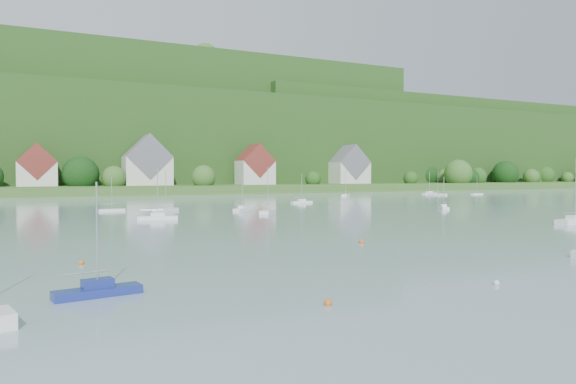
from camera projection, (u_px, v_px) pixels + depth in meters
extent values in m
cube|color=#2D5921|center=(128.00, 189.00, 193.06)|extent=(600.00, 60.00, 3.00)
cube|color=#1C4415|center=(104.00, 148.00, 260.03)|extent=(620.00, 160.00, 40.00)
cube|color=#1C4415|center=(126.00, 132.00, 259.58)|extent=(240.00, 130.00, 60.00)
cube|color=#1C4415|center=(391.00, 149.00, 311.11)|extent=(200.00, 110.00, 48.00)
sphere|color=#1B4B16|center=(545.00, 175.00, 284.37)|extent=(10.24, 10.24, 10.24)
sphere|color=#315C21|center=(458.00, 174.00, 236.22)|extent=(12.88, 12.88, 12.88)
sphere|color=black|center=(428.00, 175.00, 251.28)|extent=(10.46, 10.46, 10.46)
sphere|color=#1B4B16|center=(411.00, 178.00, 230.53)|extent=(6.45, 6.45, 6.45)
sphere|color=#315C21|center=(567.00, 178.00, 282.46)|extent=(6.37, 6.37, 6.37)
sphere|color=black|center=(454.00, 175.00, 253.20)|extent=(10.68, 10.68, 10.68)
sphere|color=black|center=(505.00, 174.00, 257.55)|extent=(12.85, 12.85, 12.85)
sphere|color=#315C21|center=(114.00, 178.00, 175.46)|extent=(8.19, 8.19, 8.19)
sphere|color=#315C21|center=(463.00, 175.00, 250.76)|extent=(10.50, 10.50, 10.50)
sphere|color=black|center=(470.00, 177.00, 244.80)|extent=(8.05, 8.05, 8.05)
sphere|color=#315C21|center=(254.00, 174.00, 206.00)|extent=(12.16, 12.16, 12.16)
sphere|color=#315C21|center=(204.00, 177.00, 184.77)|extent=(8.73, 8.73, 8.73)
sphere|color=#1B4B16|center=(532.00, 177.00, 267.77)|extent=(7.74, 7.74, 7.74)
sphere|color=#1B4B16|center=(477.00, 177.00, 249.15)|extent=(8.84, 8.84, 8.84)
sphere|color=#1B4B16|center=(313.00, 179.00, 205.77)|extent=(6.24, 6.24, 6.24)
sphere|color=black|center=(343.00, 177.00, 226.66)|extent=(8.16, 8.16, 8.16)
sphere|color=#315C21|center=(445.00, 177.00, 248.59)|extent=(8.09, 8.09, 8.09)
sphere|color=#315C21|center=(531.00, 177.00, 266.70)|extent=(8.14, 8.14, 8.14)
sphere|color=black|center=(81.00, 174.00, 173.24)|extent=(11.92, 11.92, 11.92)
sphere|color=#1B4B16|center=(192.00, 66.00, 257.78)|extent=(12.83, 12.83, 12.83)
sphere|color=#315C21|center=(8.00, 45.00, 211.89)|extent=(8.18, 8.18, 8.18)
sphere|color=#1B4B16|center=(104.00, 68.00, 263.37)|extent=(12.73, 12.73, 12.73)
sphere|color=#1B4B16|center=(282.00, 70.00, 267.31)|extent=(11.50, 11.50, 11.50)
sphere|color=#1B4B16|center=(220.00, 76.00, 284.83)|extent=(14.65, 14.65, 14.65)
sphere|color=#315C21|center=(205.00, 57.00, 236.29)|extent=(11.95, 11.95, 11.95)
sphere|color=#1B4B16|center=(348.00, 75.00, 277.53)|extent=(9.76, 9.76, 9.76)
sphere|color=black|center=(103.00, 54.00, 228.67)|extent=(8.21, 8.21, 8.21)
sphere|color=#315C21|center=(53.00, 59.00, 241.72)|extent=(12.24, 12.24, 12.24)
sphere|color=#315C21|center=(336.00, 76.00, 279.37)|extent=(9.00, 9.00, 9.00)
sphere|color=#1B4B16|center=(300.00, 79.00, 287.06)|extent=(8.03, 8.03, 8.03)
sphere|color=#315C21|center=(410.00, 108.00, 320.44)|extent=(9.52, 9.52, 9.52)
sphere|color=#315C21|center=(478.00, 113.00, 345.52)|extent=(9.12, 9.12, 9.12)
sphere|color=#315C21|center=(299.00, 98.00, 287.53)|extent=(14.97, 14.97, 14.97)
sphere|color=black|center=(423.00, 101.00, 287.55)|extent=(7.52, 7.52, 7.52)
sphere|color=#1B4B16|center=(264.00, 97.00, 275.84)|extent=(9.78, 9.78, 9.78)
sphere|color=#1B4B16|center=(333.00, 101.00, 292.56)|extent=(12.02, 12.02, 12.02)
sphere|color=black|center=(379.00, 99.00, 283.59)|extent=(11.57, 11.57, 11.57)
sphere|color=#1B4B16|center=(370.00, 93.00, 264.93)|extent=(12.65, 12.65, 12.65)
sphere|color=#315C21|center=(395.00, 98.00, 278.77)|extent=(8.28, 8.28, 8.28)
sphere|color=black|center=(392.00, 109.00, 322.08)|extent=(7.47, 7.47, 7.47)
sphere|color=#315C21|center=(306.00, 97.00, 276.94)|extent=(9.48, 9.48, 9.48)
sphere|color=black|center=(413.00, 121.00, 337.81)|extent=(8.43, 8.43, 8.43)
sphere|color=#1B4B16|center=(11.00, 94.00, 230.42)|extent=(12.01, 12.01, 12.01)
sphere|color=black|center=(432.00, 115.00, 310.68)|extent=(13.54, 13.54, 13.54)
sphere|color=black|center=(333.00, 110.00, 290.17)|extent=(15.08, 15.08, 15.08)
sphere|color=#315C21|center=(304.00, 112.00, 299.85)|extent=(15.99, 15.99, 15.99)
sphere|color=black|center=(96.00, 101.00, 255.16)|extent=(15.72, 15.72, 15.72)
sphere|color=#315C21|center=(418.00, 125.00, 377.58)|extent=(14.17, 14.17, 14.17)
sphere|color=#1B4B16|center=(128.00, 103.00, 257.63)|extent=(10.54, 10.54, 10.54)
sphere|color=black|center=(508.00, 117.00, 323.11)|extent=(14.14, 14.14, 14.14)
cube|color=silver|center=(37.00, 174.00, 170.00)|extent=(12.00, 9.00, 8.00)
cube|color=maroon|center=(37.00, 162.00, 169.86)|extent=(12.00, 9.36, 12.00)
cube|color=silver|center=(147.00, 171.00, 184.19)|extent=(16.00, 11.00, 10.00)
cube|color=slate|center=(147.00, 157.00, 184.03)|extent=(16.00, 11.44, 16.00)
cube|color=silver|center=(255.00, 173.00, 199.70)|extent=(13.00, 10.00, 9.00)
cube|color=maroon|center=(255.00, 161.00, 199.55)|extent=(13.00, 10.40, 13.00)
cube|color=silver|center=(350.00, 173.00, 222.76)|extent=(15.00, 10.00, 9.00)
cube|color=slate|center=(350.00, 162.00, 222.61)|extent=(15.00, 10.40, 15.00)
cube|color=navy|center=(98.00, 292.00, 29.02)|extent=(4.85, 2.03, 0.47)
cube|color=navy|center=(98.00, 283.00, 29.01)|extent=(1.77, 1.16, 0.50)
cylinder|color=silver|center=(97.00, 235.00, 28.92)|extent=(0.10, 0.10, 5.87)
cylinder|color=silver|center=(84.00, 273.00, 28.58)|extent=(2.57, 0.48, 0.08)
cube|color=white|center=(575.00, 221.00, 71.88)|extent=(6.86, 2.50, 0.67)
cube|color=white|center=(575.00, 217.00, 71.86)|extent=(2.46, 1.53, 0.50)
cylinder|color=silver|center=(576.00, 188.00, 71.73)|extent=(0.10, 0.10, 8.39)
cylinder|color=silver|center=(571.00, 213.00, 71.32)|extent=(3.68, 0.43, 0.08)
sphere|color=#CF611C|center=(328.00, 305.00, 27.03)|extent=(0.43, 0.43, 0.43)
sphere|color=silver|center=(496.00, 285.00, 32.03)|extent=(0.39, 0.39, 0.39)
sphere|color=#CF611C|center=(361.00, 243.00, 51.63)|extent=(0.48, 0.48, 0.48)
sphere|color=#CF611C|center=(81.00, 264.00, 39.34)|extent=(0.43, 0.43, 0.43)
cube|color=white|center=(429.00, 193.00, 179.95)|extent=(5.89, 2.48, 0.57)
cube|color=white|center=(429.00, 192.00, 179.93)|extent=(2.15, 1.42, 0.50)
cylinder|color=silver|center=(429.00, 182.00, 179.82)|extent=(0.10, 0.10, 7.14)
cylinder|color=silver|center=(428.00, 190.00, 179.42)|extent=(3.11, 0.57, 0.08)
cube|color=white|center=(268.00, 212.00, 91.26)|extent=(4.87, 5.76, 0.59)
cylinder|color=silver|center=(268.00, 189.00, 91.13)|extent=(0.10, 0.10, 7.42)
cylinder|color=silver|center=(267.00, 205.00, 90.35)|extent=(2.01, 2.67, 0.08)
cube|color=white|center=(477.00, 194.00, 176.22)|extent=(4.86, 1.79, 0.48)
cylinder|color=silver|center=(477.00, 184.00, 176.11)|extent=(0.10, 0.10, 5.95)
cylinder|color=silver|center=(475.00, 191.00, 175.81)|extent=(2.61, 0.33, 0.08)
cube|color=white|center=(345.00, 195.00, 165.48)|extent=(5.31, 5.77, 0.61)
cylinder|color=silver|center=(345.00, 182.00, 165.35)|extent=(0.10, 0.10, 7.67)
cylinder|color=silver|center=(345.00, 191.00, 164.56)|extent=(2.26, 2.61, 0.08)
cube|color=white|center=(444.00, 208.00, 102.67)|extent=(3.50, 4.71, 0.47)
cube|color=white|center=(444.00, 205.00, 102.65)|extent=(1.62, 1.88, 0.50)
cylinder|color=silver|center=(444.00, 192.00, 102.56)|extent=(0.10, 0.10, 5.86)
cylinder|color=silver|center=(444.00, 202.00, 101.93)|extent=(1.37, 2.27, 0.08)
cube|color=white|center=(112.00, 210.00, 96.16)|extent=(4.76, 1.77, 0.46)
cylinder|color=silver|center=(112.00, 193.00, 96.05)|extent=(0.10, 0.10, 5.81)
cylinder|color=silver|center=(108.00, 204.00, 95.76)|extent=(2.55, 0.34, 0.08)
cube|color=white|center=(166.00, 210.00, 95.88)|extent=(5.32, 4.73, 0.56)
cylinder|color=silver|center=(166.00, 189.00, 95.76)|extent=(0.10, 0.10, 6.98)
cylinder|color=silver|center=(163.00, 204.00, 95.09)|extent=(2.44, 1.99, 0.08)
cube|color=white|center=(242.00, 209.00, 97.66)|extent=(4.71, 4.56, 0.51)
cube|color=white|center=(242.00, 207.00, 97.64)|extent=(1.99, 1.96, 0.50)
cylinder|color=silver|center=(242.00, 191.00, 97.55)|extent=(0.10, 0.10, 6.41)
cylinder|color=silver|center=(241.00, 203.00, 96.90)|extent=(2.11, 1.99, 0.08)
cube|color=white|center=(158.00, 218.00, 78.14)|extent=(6.07, 2.80, 0.59)
cube|color=white|center=(158.00, 214.00, 78.12)|extent=(2.24, 1.54, 0.50)
cylinder|color=silver|center=(158.00, 191.00, 78.01)|extent=(0.10, 0.10, 7.32)
cylinder|color=silver|center=(152.00, 210.00, 77.89)|extent=(3.17, 0.74, 0.08)
cube|color=white|center=(438.00, 194.00, 171.63)|extent=(3.35, 6.25, 0.60)
cylinder|color=silver|center=(438.00, 182.00, 171.50)|extent=(0.10, 0.10, 7.52)
cylinder|color=silver|center=(435.00, 191.00, 172.26)|extent=(1.03, 3.19, 0.08)
cube|color=white|center=(302.00, 202.00, 123.69)|extent=(5.26, 1.72, 0.52)
cube|color=white|center=(302.00, 200.00, 123.67)|extent=(1.87, 1.11, 0.50)
cylinder|color=silver|center=(302.00, 187.00, 123.57)|extent=(0.10, 0.10, 6.48)
cylinder|color=silver|center=(299.00, 197.00, 123.27)|extent=(2.85, 0.23, 0.08)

